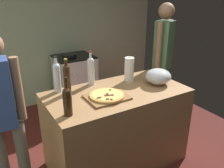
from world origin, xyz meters
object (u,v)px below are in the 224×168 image
object	(u,v)px
pizza	(107,95)
wine_bottle_dark	(57,76)
mixing_bowl	(158,76)
wine_bottle_green	(91,70)
wine_bottle_amber	(67,78)
paper_towel_roll	(129,70)
person_in_stripes	(4,114)
wine_bottle_clear	(67,100)
person_in_red	(163,58)
stove	(75,81)

from	to	relation	value
pizza	wine_bottle_dark	xyz separation A→B (m)	(-0.36, 0.40, 0.14)
mixing_bowl	wine_bottle_green	bearing A→B (deg)	150.54
wine_bottle_green	mixing_bowl	bearing A→B (deg)	-29.46
mixing_bowl	wine_bottle_amber	distance (m)	1.01
paper_towel_roll	person_in_stripes	size ratio (longest dim) A/B	0.18
wine_bottle_green	wine_bottle_clear	size ratio (longest dim) A/B	1.12
person_in_stripes	wine_bottle_dark	bearing A→B (deg)	22.69
wine_bottle_dark	person_in_stripes	bearing A→B (deg)	-157.31
person_in_stripes	person_in_red	xyz separation A→B (m)	(2.09, 0.33, 0.10)
wine_bottle_green	person_in_stripes	xyz separation A→B (m)	(-0.95, -0.24, -0.16)
pizza	wine_bottle_green	bearing A→B (deg)	86.07
person_in_red	wine_bottle_dark	bearing A→B (deg)	-176.37
pizza	wine_bottle_dark	size ratio (longest dim) A/B	0.91
paper_towel_roll	mixing_bowl	bearing A→B (deg)	-45.06
paper_towel_roll	wine_bottle_green	xyz separation A→B (m)	(-0.42, 0.13, 0.03)
paper_towel_roll	wine_bottle_dark	xyz separation A→B (m)	(-0.81, 0.13, 0.03)
person_in_stripes	stove	bearing A→B (deg)	50.55
wine_bottle_amber	person_in_stripes	size ratio (longest dim) A/B	0.23
mixing_bowl	wine_bottle_clear	distance (m)	1.14
wine_bottle_amber	wine_bottle_clear	bearing A→B (deg)	-110.73
wine_bottle_amber	wine_bottle_clear	size ratio (longest dim) A/B	1.08
stove	pizza	bearing A→B (deg)	-101.46
wine_bottle_green	person_in_red	distance (m)	1.15
mixing_bowl	wine_bottle_dark	bearing A→B (deg)	160.54
pizza	wine_bottle_amber	distance (m)	0.44
wine_bottle_dark	paper_towel_roll	bearing A→B (deg)	-9.33
wine_bottle_amber	paper_towel_roll	bearing A→B (deg)	-2.66
paper_towel_roll	stove	distance (m)	1.56
paper_towel_roll	person_in_stripes	distance (m)	1.38
stove	person_in_red	distance (m)	1.57
paper_towel_roll	wine_bottle_clear	world-z (taller)	wine_bottle_clear
mixing_bowl	person_in_red	xyz separation A→B (m)	(0.49, 0.46, 0.02)
wine_bottle_dark	person_in_red	distance (m)	1.53
paper_towel_roll	person_in_stripes	world-z (taller)	person_in_stripes
pizza	wine_bottle_green	distance (m)	0.43
pizza	person_in_stripes	bearing A→B (deg)	169.92
wine_bottle_dark	stove	world-z (taller)	wine_bottle_dark
wine_bottle_amber	wine_bottle_clear	world-z (taller)	wine_bottle_amber
wine_bottle_dark	mixing_bowl	bearing A→B (deg)	-19.46
wine_bottle_dark	person_in_red	xyz separation A→B (m)	(1.53, 0.10, -0.06)
mixing_bowl	wine_bottle_dark	xyz separation A→B (m)	(-1.04, 0.37, 0.08)
mixing_bowl	person_in_stripes	world-z (taller)	person_in_stripes
pizza	paper_towel_roll	size ratio (longest dim) A/B	1.20
person_in_stripes	wine_bottle_green	bearing A→B (deg)	14.04
wine_bottle_amber	wine_bottle_green	bearing A→B (deg)	17.60
person_in_red	wine_bottle_amber	bearing A→B (deg)	-172.37
pizza	person_in_red	bearing A→B (deg)	22.98
wine_bottle_green	paper_towel_roll	bearing A→B (deg)	-17.76
wine_bottle_amber	stove	bearing A→B (deg)	65.65
pizza	paper_towel_roll	distance (m)	0.53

